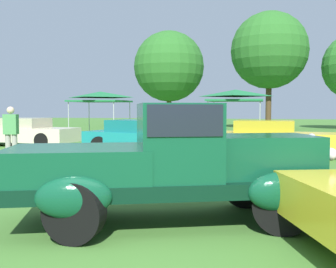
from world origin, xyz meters
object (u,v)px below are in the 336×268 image
(show_car_teal, at_px, (138,137))
(show_car_cream, at_px, (26,132))
(canopy_tent_left_field, at_px, (100,96))
(feature_pickup_truck, at_px, (171,162))
(spectator_far_side, at_px, (11,132))
(show_car_yellow, at_px, (268,138))
(canopy_tent_center_field, at_px, (235,95))

(show_car_teal, bearing_deg, show_car_cream, 163.09)
(show_car_cream, height_order, show_car_teal, same)
(show_car_cream, distance_m, canopy_tent_left_field, 8.15)
(show_car_teal, relative_size, canopy_tent_left_field, 1.30)
(feature_pickup_truck, height_order, spectator_far_side, feature_pickup_truck)
(show_car_teal, distance_m, spectator_far_side, 4.36)
(show_car_teal, distance_m, show_car_yellow, 4.63)
(spectator_far_side, distance_m, canopy_tent_center_field, 13.70)
(canopy_tent_left_field, bearing_deg, canopy_tent_center_field, -3.72)
(spectator_far_side, bearing_deg, show_car_cream, 118.84)
(show_car_cream, bearing_deg, canopy_tent_left_field, 89.40)
(canopy_tent_center_field, bearing_deg, canopy_tent_left_field, 176.28)
(feature_pickup_truck, xyz_separation_m, show_car_cream, (-8.80, 9.90, -0.27))
(show_car_teal, relative_size, show_car_yellow, 0.92)
(show_car_yellow, bearing_deg, canopy_tent_center_field, 101.29)
(feature_pickup_truck, bearing_deg, show_car_yellow, 80.49)
(show_car_cream, bearing_deg, spectator_far_side, -61.16)
(show_car_cream, bearing_deg, canopy_tent_center_field, 40.88)
(show_car_cream, xyz_separation_m, canopy_tent_left_field, (0.08, 7.95, 1.82))
(show_car_cream, relative_size, show_car_yellow, 0.99)
(feature_pickup_truck, bearing_deg, canopy_tent_center_field, 90.86)
(feature_pickup_truck, distance_m, spectator_far_side, 7.89)
(feature_pickup_truck, height_order, canopy_tent_left_field, canopy_tent_left_field)
(canopy_tent_left_field, bearing_deg, spectator_far_side, -78.50)
(show_car_yellow, relative_size, spectator_far_side, 2.70)
(show_car_cream, xyz_separation_m, show_car_teal, (5.66, -1.72, -0.00))
(show_car_teal, distance_m, canopy_tent_center_field, 9.74)
(feature_pickup_truck, distance_m, show_car_cream, 13.25)
(feature_pickup_truck, distance_m, show_car_teal, 8.76)
(show_car_teal, bearing_deg, canopy_tent_center_field, 72.47)
(show_car_cream, relative_size, canopy_tent_left_field, 1.40)
(show_car_teal, relative_size, canopy_tent_center_field, 1.37)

